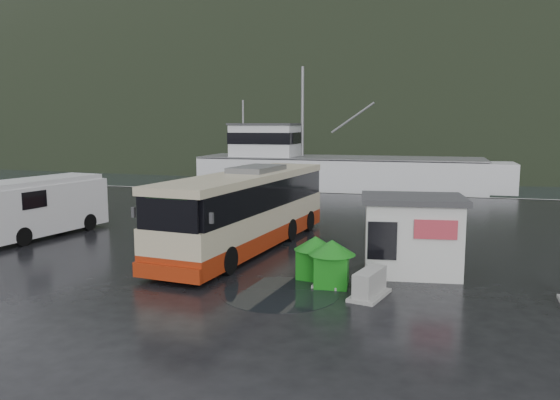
% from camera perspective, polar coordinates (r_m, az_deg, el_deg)
% --- Properties ---
extents(ground, '(160.00, 160.00, 0.00)m').
position_cam_1_polar(ground, '(20.77, -10.07, -5.80)').
color(ground, black).
rests_on(ground, ground).
extents(harbor_water, '(300.00, 180.00, 0.02)m').
position_cam_1_polar(harbor_water, '(128.72, 10.55, 5.64)').
color(harbor_water, black).
rests_on(harbor_water, ground).
extents(quay_edge, '(160.00, 0.60, 1.50)m').
position_cam_1_polar(quay_edge, '(39.57, 1.89, 0.84)').
color(quay_edge, '#999993').
rests_on(quay_edge, ground).
extents(headland, '(780.00, 540.00, 570.00)m').
position_cam_1_polar(headland, '(268.41, 14.68, 6.65)').
color(headland, black).
rests_on(headland, ground).
extents(coach_bus, '(4.44, 11.68, 3.22)m').
position_cam_1_polar(coach_bus, '(21.85, -3.41, -5.00)').
color(coach_bus, '#C2B593').
rests_on(coach_bus, ground).
extents(white_van, '(3.21, 6.44, 2.57)m').
position_cam_1_polar(white_van, '(26.30, -23.52, -3.44)').
color(white_van, silver).
rests_on(white_van, ground).
extents(waste_bin_left, '(1.18, 1.18, 1.37)m').
position_cam_1_polar(waste_bin_left, '(17.63, 3.70, -8.18)').
color(waste_bin_left, '#147515').
rests_on(waste_bin_left, ground).
extents(waste_bin_right, '(1.09, 1.09, 1.43)m').
position_cam_1_polar(waste_bin_right, '(16.87, 5.41, -8.94)').
color(waste_bin_right, '#147515').
rests_on(waste_bin_right, ground).
extents(dome_tent, '(2.80, 3.40, 1.16)m').
position_cam_1_polar(dome_tent, '(20.15, -10.58, -6.24)').
color(dome_tent, '#303822').
rests_on(dome_tent, ground).
extents(ticket_kiosk, '(3.52, 2.81, 2.57)m').
position_cam_1_polar(ticket_kiosk, '(18.73, 13.49, -7.41)').
color(ticket_kiosk, silver).
rests_on(ticket_kiosk, ground).
extents(jersey_barrier_a, '(1.19, 1.73, 0.79)m').
position_cam_1_polar(jersey_barrier_a, '(16.01, 9.31, -9.95)').
color(jersey_barrier_a, '#999993').
rests_on(jersey_barrier_a, ground).
extents(jersey_barrier_b, '(0.92, 1.62, 0.78)m').
position_cam_1_polar(jersey_barrier_b, '(17.19, 5.26, -8.62)').
color(jersey_barrier_b, '#999993').
rests_on(jersey_barrier_b, ground).
extents(fishing_trawler, '(28.26, 6.75, 11.25)m').
position_cam_1_polar(fishing_trawler, '(47.11, 6.17, 1.95)').
color(fishing_trawler, silver).
rests_on(fishing_trawler, ground).
extents(puddles, '(11.67, 11.70, 0.01)m').
position_cam_1_polar(puddles, '(18.18, -3.59, -7.66)').
color(puddles, black).
rests_on(puddles, ground).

